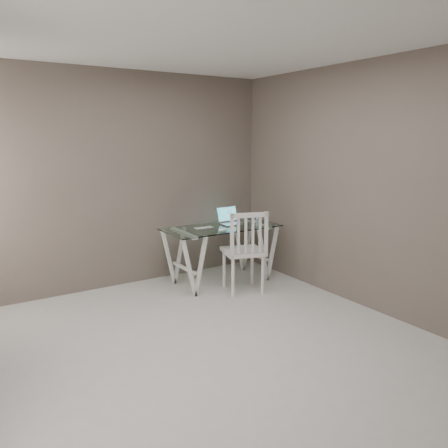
# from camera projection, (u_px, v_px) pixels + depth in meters

# --- Properties ---
(room) EXTENTS (4.50, 4.52, 2.71)m
(room) POSITION_uv_depth(u_px,v_px,m) (208.00, 159.00, 3.52)
(room) COLOR beige
(room) RESTS_ON ground
(desk) EXTENTS (1.50, 0.70, 0.75)m
(desk) POSITION_uv_depth(u_px,v_px,m) (221.00, 254.00, 5.72)
(desk) COLOR silver
(desk) RESTS_ON ground
(chair) EXTENTS (0.58, 0.58, 1.03)m
(chair) POSITION_uv_depth(u_px,v_px,m) (245.00, 248.00, 5.29)
(chair) COLOR white
(chair) RESTS_ON ground
(laptop) EXTENTS (0.32, 0.29, 0.22)m
(laptop) POSITION_uv_depth(u_px,v_px,m) (230.00, 220.00, 5.86)
(laptop) COLOR #BAB9BE
(laptop) RESTS_ON desk
(keyboard) EXTENTS (0.26, 0.11, 0.01)m
(keyboard) POSITION_uv_depth(u_px,v_px,m) (204.00, 228.00, 5.56)
(keyboard) COLOR silver
(keyboard) RESTS_ON desk
(mouse) EXTENTS (0.12, 0.07, 0.04)m
(mouse) POSITION_uv_depth(u_px,v_px,m) (223.00, 230.00, 5.38)
(mouse) COLOR white
(mouse) RESTS_ON desk
(phone_dock) EXTENTS (0.07, 0.07, 0.12)m
(phone_dock) POSITION_uv_depth(u_px,v_px,m) (257.00, 219.00, 6.01)
(phone_dock) COLOR white
(phone_dock) RESTS_ON desk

